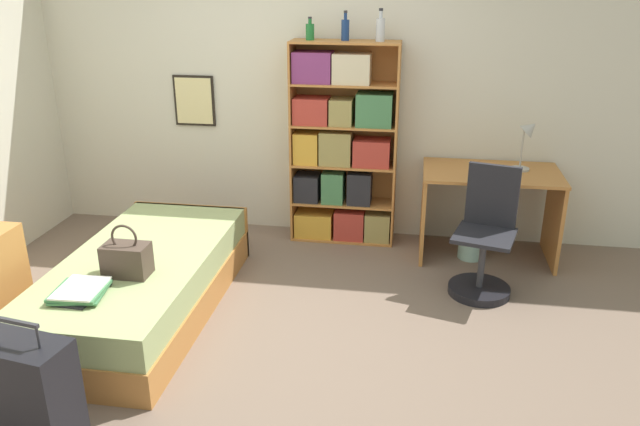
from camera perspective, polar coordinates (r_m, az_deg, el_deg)
ground_plane at (r=4.47m, az=-6.81°, el=-9.60°), size 14.00×14.00×0.00m
wall_back at (r=5.62m, az=-2.60°, el=11.17°), size 10.00×0.09×2.60m
bed at (r=4.62m, az=-15.85°, el=-6.13°), size 0.98×2.06×0.44m
handbag at (r=4.21m, az=-17.26°, el=-4.03°), size 0.29×0.18×0.35m
book_stack_on_bed at (r=4.07m, az=-21.04°, el=-6.70°), size 0.34×0.35×0.06m
suitcase at (r=3.56m, az=-25.08°, el=-14.81°), size 0.50×0.33×0.73m
bookcase at (r=5.44m, az=1.92°, el=5.78°), size 0.91×0.31×1.75m
bottle_green at (r=5.32m, az=-0.92°, el=16.29°), size 0.07×0.07×0.18m
bottle_brown at (r=5.28m, az=2.33°, el=16.45°), size 0.07×0.07×0.24m
bottle_clear at (r=5.23m, az=5.55°, el=16.42°), size 0.07×0.07×0.26m
desk at (r=5.36m, az=15.21°, el=1.28°), size 1.11×0.67×0.75m
desk_lamp at (r=5.33m, az=18.50°, el=6.71°), size 0.21×0.16×0.44m
desk_chair at (r=4.82m, az=14.74°, el=-3.53°), size 0.51×0.51×0.96m
waste_bin at (r=5.44m, az=13.64°, el=-2.86°), size 0.21×0.21×0.23m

